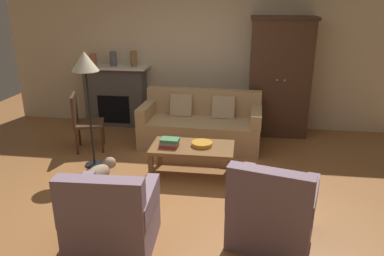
# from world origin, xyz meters

# --- Properties ---
(ground_plane) EXTENTS (9.60, 9.60, 0.00)m
(ground_plane) POSITION_xyz_m (0.00, 0.00, 0.00)
(ground_plane) COLOR #9E6638
(back_wall) EXTENTS (7.20, 0.10, 2.80)m
(back_wall) POSITION_xyz_m (0.00, 2.55, 1.40)
(back_wall) COLOR beige
(back_wall) RESTS_ON ground
(fireplace) EXTENTS (1.26, 0.48, 1.12)m
(fireplace) POSITION_xyz_m (-1.55, 2.30, 0.57)
(fireplace) COLOR #4C4947
(fireplace) RESTS_ON ground
(armoire) EXTENTS (1.06, 0.57, 2.01)m
(armoire) POSITION_xyz_m (1.40, 2.22, 1.01)
(armoire) COLOR #472D1E
(armoire) RESTS_ON ground
(couch) EXTENTS (1.95, 0.92, 0.86)m
(couch) POSITION_xyz_m (0.14, 1.50, 0.32)
(couch) COLOR tan
(couch) RESTS_ON ground
(coffee_table) EXTENTS (1.10, 0.60, 0.42)m
(coffee_table) POSITION_xyz_m (0.16, 0.37, 0.37)
(coffee_table) COLOR brown
(coffee_table) RESTS_ON ground
(fruit_bowl) EXTENTS (0.28, 0.28, 0.05)m
(fruit_bowl) POSITION_xyz_m (0.28, 0.40, 0.45)
(fruit_bowl) COLOR orange
(fruit_bowl) RESTS_ON coffee_table
(book_stack) EXTENTS (0.26, 0.19, 0.11)m
(book_stack) POSITION_xyz_m (-0.14, 0.31, 0.48)
(book_stack) COLOR #B73833
(book_stack) RESTS_ON coffee_table
(mantel_vase_terracotta) EXTENTS (0.12, 0.12, 0.21)m
(mantel_vase_terracotta) POSITION_xyz_m (-1.93, 2.28, 1.23)
(mantel_vase_terracotta) COLOR #A86042
(mantel_vase_terracotta) RESTS_ON fireplace
(mantel_vase_slate) EXTENTS (0.12, 0.12, 0.26)m
(mantel_vase_slate) POSITION_xyz_m (-1.55, 2.28, 1.25)
(mantel_vase_slate) COLOR #565B66
(mantel_vase_slate) RESTS_ON fireplace
(mantel_vase_bronze) EXTENTS (0.12, 0.12, 0.28)m
(mantel_vase_bronze) POSITION_xyz_m (-1.17, 2.28, 1.26)
(mantel_vase_bronze) COLOR olive
(mantel_vase_bronze) RESTS_ON fireplace
(armchair_near_left) EXTENTS (0.81, 0.81, 0.88)m
(armchair_near_left) POSITION_xyz_m (-0.37, -1.30, 0.32)
(armchair_near_left) COLOR gray
(armchair_near_left) RESTS_ON ground
(armchair_near_right) EXTENTS (0.93, 0.93, 0.88)m
(armchair_near_right) POSITION_xyz_m (1.13, -0.95, 0.32)
(armchair_near_right) COLOR gray
(armchair_near_right) RESTS_ON ground
(side_chair_wooden) EXTENTS (0.56, 0.56, 0.90)m
(side_chair_wooden) POSITION_xyz_m (-1.65, 1.02, 0.51)
(side_chair_wooden) COLOR #472D1E
(side_chair_wooden) RESTS_ON ground
(floor_lamp) EXTENTS (0.36, 0.36, 1.63)m
(floor_lamp) POSITION_xyz_m (-1.28, 0.47, 1.41)
(floor_lamp) COLOR black
(floor_lamp) RESTS_ON ground
(dog) EXTENTS (0.33, 0.55, 0.39)m
(dog) POSITION_xyz_m (-0.91, -0.26, 0.25)
(dog) COLOR gray
(dog) RESTS_ON ground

